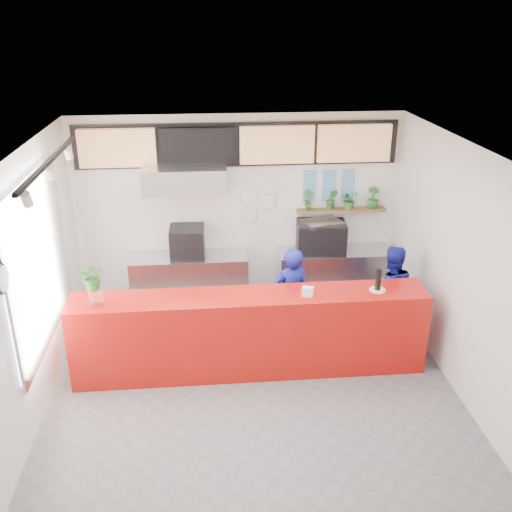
% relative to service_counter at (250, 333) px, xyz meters
% --- Properties ---
extents(floor, '(5.00, 5.00, 0.00)m').
position_rel_service_counter_xyz_m(floor, '(0.00, -0.40, -0.55)').
color(floor, slate).
rests_on(floor, ground).
extents(ceiling, '(5.00, 5.00, 0.00)m').
position_rel_service_counter_xyz_m(ceiling, '(0.00, -0.40, 2.45)').
color(ceiling, silver).
extents(wall_back, '(5.00, 0.00, 5.00)m').
position_rel_service_counter_xyz_m(wall_back, '(0.00, 2.10, 0.95)').
color(wall_back, white).
rests_on(wall_back, ground).
extents(wall_left, '(0.00, 5.00, 5.00)m').
position_rel_service_counter_xyz_m(wall_left, '(-2.50, -0.40, 0.95)').
color(wall_left, white).
rests_on(wall_left, ground).
extents(wall_right, '(0.00, 5.00, 5.00)m').
position_rel_service_counter_xyz_m(wall_right, '(2.50, -0.40, 0.95)').
color(wall_right, white).
rests_on(wall_right, ground).
extents(service_counter, '(4.50, 0.60, 1.10)m').
position_rel_service_counter_xyz_m(service_counter, '(0.00, 0.00, 0.00)').
color(service_counter, '#B2120C').
rests_on(service_counter, ground).
extents(cream_band, '(5.00, 0.02, 0.80)m').
position_rel_service_counter_xyz_m(cream_band, '(0.00, 2.09, 2.05)').
color(cream_band, beige).
rests_on(cream_band, wall_back).
extents(prep_bench, '(1.80, 0.60, 0.90)m').
position_rel_service_counter_xyz_m(prep_bench, '(-0.80, 1.80, -0.10)').
color(prep_bench, '#B2B5BA').
rests_on(prep_bench, ground).
extents(panini_oven, '(0.52, 0.52, 0.46)m').
position_rel_service_counter_xyz_m(panini_oven, '(-0.81, 1.80, 0.58)').
color(panini_oven, black).
rests_on(panini_oven, prep_bench).
extents(extraction_hood, '(1.20, 0.70, 0.35)m').
position_rel_service_counter_xyz_m(extraction_hood, '(-0.80, 1.75, 1.60)').
color(extraction_hood, '#B2B5BA').
rests_on(extraction_hood, ceiling).
extents(hood_lip, '(1.20, 0.69, 0.31)m').
position_rel_service_counter_xyz_m(hood_lip, '(-0.80, 1.75, 1.40)').
color(hood_lip, '#B2B5BA').
rests_on(hood_lip, ceiling).
extents(right_bench, '(1.80, 0.60, 0.90)m').
position_rel_service_counter_xyz_m(right_bench, '(1.50, 1.80, -0.10)').
color(right_bench, '#B2B5BA').
rests_on(right_bench, ground).
extents(espresso_machine, '(0.78, 0.59, 0.48)m').
position_rel_service_counter_xyz_m(espresso_machine, '(1.26, 1.80, 0.59)').
color(espresso_machine, black).
rests_on(espresso_machine, right_bench).
extents(espresso_tray, '(0.68, 0.56, 0.05)m').
position_rel_service_counter_xyz_m(espresso_tray, '(1.26, 1.80, 0.83)').
color(espresso_tray, '#B6B8BE').
rests_on(espresso_tray, espresso_machine).
extents(herb_shelf, '(1.40, 0.18, 0.04)m').
position_rel_service_counter_xyz_m(herb_shelf, '(1.60, 2.00, 0.95)').
color(herb_shelf, brown).
rests_on(herb_shelf, wall_back).
extents(menu_board_far_left, '(1.10, 0.10, 0.55)m').
position_rel_service_counter_xyz_m(menu_board_far_left, '(-1.75, 1.98, 2.00)').
color(menu_board_far_left, tan).
rests_on(menu_board_far_left, wall_back).
extents(menu_board_mid_left, '(1.10, 0.10, 0.55)m').
position_rel_service_counter_xyz_m(menu_board_mid_left, '(-0.59, 1.98, 2.00)').
color(menu_board_mid_left, black).
rests_on(menu_board_mid_left, wall_back).
extents(menu_board_mid_right, '(1.10, 0.10, 0.55)m').
position_rel_service_counter_xyz_m(menu_board_mid_right, '(0.57, 1.98, 2.00)').
color(menu_board_mid_right, tan).
rests_on(menu_board_mid_right, wall_back).
extents(menu_board_far_right, '(1.10, 0.10, 0.55)m').
position_rel_service_counter_xyz_m(menu_board_far_right, '(1.73, 1.98, 2.00)').
color(menu_board_far_right, tan).
rests_on(menu_board_far_right, wall_back).
extents(soffit, '(4.80, 0.04, 0.65)m').
position_rel_service_counter_xyz_m(soffit, '(0.00, 2.06, 2.00)').
color(soffit, black).
rests_on(soffit, wall_back).
extents(window_pane, '(0.04, 2.20, 1.90)m').
position_rel_service_counter_xyz_m(window_pane, '(-2.47, -0.10, 1.15)').
color(window_pane, silver).
rests_on(window_pane, wall_left).
extents(window_frame, '(0.03, 2.30, 2.00)m').
position_rel_service_counter_xyz_m(window_frame, '(-2.45, -0.10, 1.15)').
color(window_frame, '#B2B5BA').
rests_on(window_frame, wall_left).
extents(wall_clock_rim, '(0.05, 0.30, 0.30)m').
position_rel_service_counter_xyz_m(wall_clock_rim, '(-2.46, -1.30, 1.50)').
color(wall_clock_rim, black).
rests_on(wall_clock_rim, wall_left).
extents(wall_clock_face, '(0.02, 0.26, 0.26)m').
position_rel_service_counter_xyz_m(wall_clock_face, '(-2.43, -1.30, 1.50)').
color(wall_clock_face, white).
rests_on(wall_clock_face, wall_left).
extents(track_rail, '(0.05, 2.40, 0.04)m').
position_rel_service_counter_xyz_m(track_rail, '(-2.10, -0.40, 2.39)').
color(track_rail, black).
rests_on(track_rail, ceiling).
extents(dec_plate_a, '(0.24, 0.03, 0.24)m').
position_rel_service_counter_xyz_m(dec_plate_a, '(0.15, 2.07, 1.20)').
color(dec_plate_a, silver).
rests_on(dec_plate_a, wall_back).
extents(dec_plate_b, '(0.24, 0.03, 0.24)m').
position_rel_service_counter_xyz_m(dec_plate_b, '(0.45, 2.07, 1.10)').
color(dec_plate_b, silver).
rests_on(dec_plate_b, wall_back).
extents(dec_plate_c, '(0.24, 0.03, 0.24)m').
position_rel_service_counter_xyz_m(dec_plate_c, '(0.15, 2.07, 0.90)').
color(dec_plate_c, silver).
rests_on(dec_plate_c, wall_back).
extents(dec_plate_d, '(0.24, 0.03, 0.24)m').
position_rel_service_counter_xyz_m(dec_plate_d, '(0.50, 2.07, 1.35)').
color(dec_plate_d, silver).
rests_on(dec_plate_d, wall_back).
extents(photo_frame_a, '(0.20, 0.02, 0.25)m').
position_rel_service_counter_xyz_m(photo_frame_a, '(1.10, 2.08, 1.45)').
color(photo_frame_a, '#598CBF').
rests_on(photo_frame_a, wall_back).
extents(photo_frame_b, '(0.20, 0.02, 0.25)m').
position_rel_service_counter_xyz_m(photo_frame_b, '(1.40, 2.08, 1.45)').
color(photo_frame_b, '#598CBF').
rests_on(photo_frame_b, wall_back).
extents(photo_frame_c, '(0.20, 0.02, 0.25)m').
position_rel_service_counter_xyz_m(photo_frame_c, '(1.70, 2.08, 1.45)').
color(photo_frame_c, '#598CBF').
rests_on(photo_frame_c, wall_back).
extents(photo_frame_d, '(0.20, 0.02, 0.25)m').
position_rel_service_counter_xyz_m(photo_frame_d, '(1.10, 2.08, 1.20)').
color(photo_frame_d, '#598CBF').
rests_on(photo_frame_d, wall_back).
extents(photo_frame_e, '(0.20, 0.02, 0.25)m').
position_rel_service_counter_xyz_m(photo_frame_e, '(1.40, 2.08, 1.20)').
color(photo_frame_e, '#598CBF').
rests_on(photo_frame_e, wall_back).
extents(photo_frame_f, '(0.20, 0.02, 0.25)m').
position_rel_service_counter_xyz_m(photo_frame_f, '(1.70, 2.08, 1.20)').
color(photo_frame_f, '#598CBF').
rests_on(photo_frame_f, wall_back).
extents(staff_center, '(0.60, 0.47, 1.46)m').
position_rel_service_counter_xyz_m(staff_center, '(0.61, 0.59, 0.18)').
color(staff_center, navy).
rests_on(staff_center, ground).
extents(staff_right, '(0.71, 0.56, 1.42)m').
position_rel_service_counter_xyz_m(staff_right, '(2.02, 0.64, 0.16)').
color(staff_right, navy).
rests_on(staff_right, ground).
extents(herb_a, '(0.19, 0.14, 0.34)m').
position_rel_service_counter_xyz_m(herb_a, '(1.07, 2.00, 1.14)').
color(herb_a, '#2B6824').
rests_on(herb_a, herb_shelf).
extents(herb_b, '(0.21, 0.18, 0.32)m').
position_rel_service_counter_xyz_m(herb_b, '(1.44, 2.00, 1.13)').
color(herb_b, '#2B6824').
rests_on(herb_b, herb_shelf).
extents(herb_c, '(0.33, 0.31, 0.30)m').
position_rel_service_counter_xyz_m(herb_c, '(1.72, 2.00, 1.12)').
color(herb_c, '#2B6824').
rests_on(herb_c, herb_shelf).
extents(herb_d, '(0.19, 0.18, 0.33)m').
position_rel_service_counter_xyz_m(herb_d, '(2.10, 2.00, 1.14)').
color(herb_d, '#2B6824').
rests_on(herb_d, herb_shelf).
extents(glass_vase, '(0.19, 0.19, 0.21)m').
position_rel_service_counter_xyz_m(glass_vase, '(-1.86, -0.09, 0.65)').
color(glass_vase, white).
rests_on(glass_vase, service_counter).
extents(basil_vase, '(0.31, 0.27, 0.33)m').
position_rel_service_counter_xyz_m(basil_vase, '(-1.86, -0.09, 0.94)').
color(basil_vase, '#2B6824').
rests_on(basil_vase, glass_vase).
extents(napkin_holder, '(0.16, 0.13, 0.12)m').
position_rel_service_counter_xyz_m(napkin_holder, '(0.71, -0.09, 0.61)').
color(napkin_holder, white).
rests_on(napkin_holder, service_counter).
extents(white_plate, '(0.25, 0.25, 0.02)m').
position_rel_service_counter_xyz_m(white_plate, '(1.62, -0.02, 0.56)').
color(white_plate, white).
rests_on(white_plate, service_counter).
extents(pepper_mill, '(0.09, 0.09, 0.29)m').
position_rel_service_counter_xyz_m(pepper_mill, '(1.62, -0.02, 0.71)').
color(pepper_mill, black).
rests_on(pepper_mill, white_plate).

